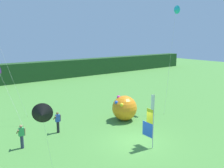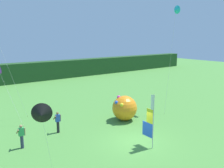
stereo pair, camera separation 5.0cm
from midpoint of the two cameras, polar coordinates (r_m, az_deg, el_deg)
The scene contains 8 objects.
ground_plane at distance 17.94m, azimuth 5.95°, elevation -13.71°, with size 120.00×120.00×0.00m, color #478438.
distant_treeline at distance 42.74m, azimuth -21.57°, elevation 2.48°, with size 80.00×2.40×3.26m, color #1E421E.
banner_flag at distance 16.70m, azimuth 9.04°, elevation -8.91°, with size 0.06×1.03×3.83m.
person_near_banner at distance 19.63m, azimuth -12.94°, elevation -8.78°, with size 0.55×0.48×1.72m.
person_mid_field at distance 17.76m, azimuth -20.94°, elevation -11.52°, with size 0.55×0.48×1.69m.
inflatable_balloon at distance 21.90m, azimuth 2.94°, elevation -5.76°, with size 2.29×2.29×2.29m.
kite_cyan_delta_2 at distance 25.06m, azimuth 15.01°, elevation 16.72°, with size 2.01×1.02×10.57m.
kite_black_delta_3 at distance 9.60m, azimuth -16.55°, elevation -7.04°, with size 1.99×3.29×5.04m.
Camera 1 is at (-11.22, -11.79, 7.54)m, focal length 38.15 mm.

